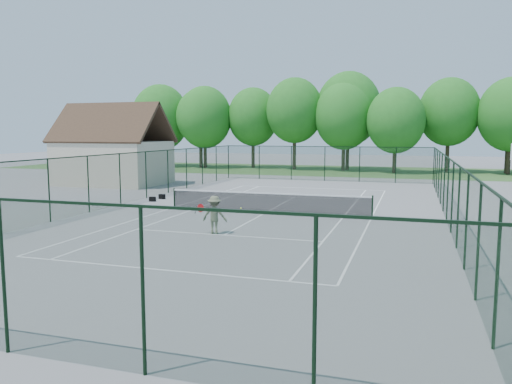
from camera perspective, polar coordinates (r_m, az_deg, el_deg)
ground at (r=26.74m, az=1.29°, el=-2.28°), size 140.00×140.00×0.00m
grass_far at (r=56.00m, az=9.91°, el=2.41°), size 80.00×16.00×0.01m
court_lines at (r=26.74m, az=1.29°, el=-2.27°), size 11.05×23.85×0.01m
tennis_net at (r=26.65m, az=1.29°, el=-1.06°), size 11.08×0.08×1.10m
fence_enclosure at (r=26.53m, az=1.30°, el=1.05°), size 18.05×36.05×3.02m
utility_building at (r=42.39m, az=-16.01°, el=5.07°), size 8.60×6.27×6.63m
tree_line_far at (r=55.87m, az=10.04°, el=8.54°), size 39.40×6.40×9.70m
sports_bag_a at (r=32.39m, az=-10.70°, el=-0.52°), size 0.42×0.30×0.31m
sports_bag_b at (r=31.34m, az=-11.76°, el=-0.80°), size 0.39×0.25×0.29m
tennis_player at (r=20.95m, az=-4.76°, el=-2.62°), size 1.94×0.91×1.60m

